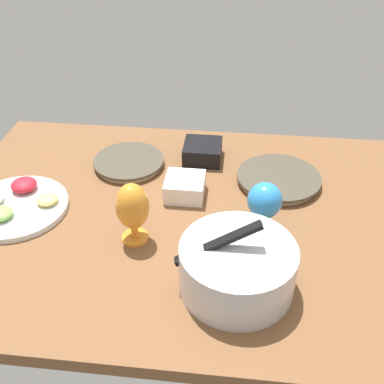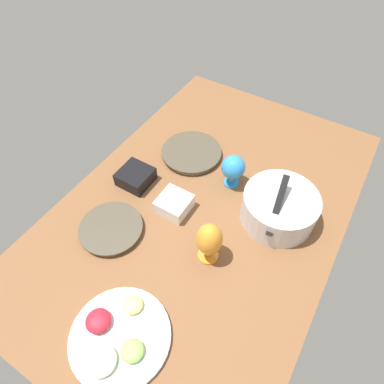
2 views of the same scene
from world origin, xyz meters
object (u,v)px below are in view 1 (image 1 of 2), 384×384
square_bowl_black (203,151)px  fruit_platter (14,204)px  mixing_bowl (237,266)px  hurricane_glass_blue (265,202)px  hurricane_glass_orange (132,208)px  dinner_plate_left (279,179)px  square_bowl_white (185,186)px  dinner_plate_right (129,162)px

square_bowl_black → fruit_platter: bearing=32.5°
mixing_bowl → hurricane_glass_blue: (-6.68, -23.18, 2.57)cm
hurricane_glass_blue → hurricane_glass_orange: hurricane_glass_orange is taller
hurricane_glass_orange → square_bowl_black: bearing=-108.7°
dinner_plate_left → square_bowl_white: square_bowl_white is taller
dinner_plate_right → mixing_bowl: size_ratio=0.82×
dinner_plate_right → square_bowl_black: bearing=-163.8°
mixing_bowl → fruit_platter: bearing=-19.4°
hurricane_glass_orange → square_bowl_white: bearing=-117.2°
dinner_plate_left → square_bowl_black: size_ratio=2.09×
fruit_platter → hurricane_glass_blue: (-74.37, 0.67, 7.81)cm
fruit_platter → square_bowl_white: (-50.41, -12.56, 1.87)cm
fruit_platter → hurricane_glass_blue: hurricane_glass_blue is taller
hurricane_glass_blue → square_bowl_white: bearing=-28.9°
dinner_plate_left → fruit_platter: (79.98, 22.65, 0.16)cm
hurricane_glass_blue → hurricane_glass_orange: bearing=14.0°
fruit_platter → hurricane_glass_blue: bearing=179.5°
dinner_plate_right → hurricane_glass_orange: bearing=105.1°
dinner_plate_right → dinner_plate_left: bearing=174.8°
square_bowl_white → square_bowl_black: bearing=-99.2°
square_bowl_black → mixing_bowl: bearing=103.3°
mixing_bowl → hurricane_glass_orange: mixing_bowl is taller
mixing_bowl → square_bowl_white: size_ratio=2.44×
hurricane_glass_blue → square_bowl_white: size_ratio=1.25×
hurricane_glass_orange → dinner_plate_left: bearing=-141.9°
hurricane_glass_blue → fruit_platter: bearing=-0.5°
dinner_plate_left → hurricane_glass_blue: (5.61, 23.32, 7.98)cm
hurricane_glass_orange → square_bowl_white: hurricane_glass_orange is taller
square_bowl_white → hurricane_glass_orange: bearing=62.8°
hurricane_glass_blue → square_bowl_black: bearing=-59.8°
dinner_plate_right → fruit_platter: size_ratio=0.77×
dinner_plate_left → hurricane_glass_orange: hurricane_glass_orange is taller
hurricane_glass_orange → square_bowl_black: size_ratio=1.42×
mixing_bowl → square_bowl_white: (17.28, -36.41, -3.37)cm
mixing_bowl → dinner_plate_right: bearing=-53.0°
hurricane_glass_blue → hurricane_glass_orange: size_ratio=0.82×
dinner_plate_left → hurricane_glass_blue: 25.28cm
mixing_bowl → square_bowl_black: bearing=-76.7°
dinner_plate_right → square_bowl_white: size_ratio=2.00×
mixing_bowl → dinner_plate_left: bearing=-104.8°
dinner_plate_left → hurricane_glass_orange: (40.87, 32.09, 9.49)cm
fruit_platter → hurricane_glass_blue: size_ratio=2.07×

